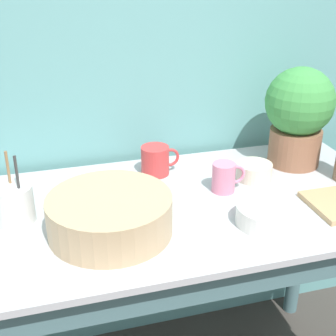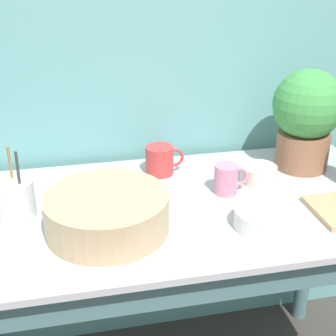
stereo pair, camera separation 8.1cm
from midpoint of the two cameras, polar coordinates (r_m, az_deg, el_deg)
The scene contains 9 objects.
wall_back at distance 1.61m, azimuth -5.42°, elevation 14.52°, with size 6.00×0.05×2.40m.
counter_table at distance 1.44m, azimuth -1.33°, elevation -10.29°, with size 1.42×0.68×0.81m.
potted_plant at distance 1.62m, azimuth 14.26°, elevation 6.51°, with size 0.23×0.23×0.34m.
bowl_wash_large at distance 1.25m, azimuth -8.95°, elevation -5.69°, with size 0.33×0.33×0.10m.
mug_red at distance 1.55m, azimuth -2.99°, elevation 0.92°, with size 0.13×0.09×0.10m.
mug_pink at distance 1.44m, azimuth 5.32°, elevation -1.14°, with size 0.11×0.07×0.09m.
bowl_small_cream at distance 1.54m, azimuth 8.98°, elevation -0.41°, with size 0.12×0.12×0.05m.
bowl_small_enamel_white at distance 1.30m, azimuth 10.12°, elevation -5.66°, with size 0.16×0.16×0.05m.
utensil_cup at distance 1.36m, azimuth -19.91°, elevation -4.17°, with size 0.11×0.11×0.20m.
Camera 1 is at (-0.33, -0.81, 1.50)m, focal length 50.00 mm.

